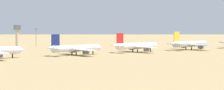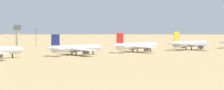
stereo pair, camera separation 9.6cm
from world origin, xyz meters
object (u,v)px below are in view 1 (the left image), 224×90
object	(u,v)px
parked_jet_navy_2	(76,48)
parked_jet_red_3	(136,46)
parked_jet_yellow_4	(190,44)
light_pole_east	(36,36)
control_tower	(17,34)

from	to	relation	value
parked_jet_navy_2	parked_jet_red_3	distance (m)	49.84
parked_jet_yellow_4	parked_jet_navy_2	bearing A→B (deg)	175.65
parked_jet_red_3	parked_jet_yellow_4	bearing A→B (deg)	-4.01
light_pole_east	parked_jet_navy_2	bearing A→B (deg)	-99.67
parked_jet_navy_2	control_tower	xyz separation A→B (m)	(5.39, 129.08, 7.57)
parked_jet_yellow_4	light_pole_east	world-z (taller)	light_pole_east
parked_jet_navy_2	control_tower	distance (m)	129.41
parked_jet_red_3	control_tower	xyz separation A→B (m)	(-44.23, 124.44, 7.48)
parked_jet_navy_2	parked_jet_red_3	bearing A→B (deg)	-0.15
parked_jet_navy_2	light_pole_east	distance (m)	124.40
control_tower	light_pole_east	xyz separation A→B (m)	(15.48, -6.55, -2.53)
parked_jet_red_3	parked_jet_yellow_4	xyz separation A→B (m)	(50.76, 0.28, 0.26)
parked_jet_yellow_4	light_pole_east	xyz separation A→B (m)	(-79.51, 117.61, 4.70)
parked_jet_navy_2	parked_jet_yellow_4	xyz separation A→B (m)	(100.38, 4.92, 0.35)
parked_jet_red_3	parked_jet_yellow_4	distance (m)	50.76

